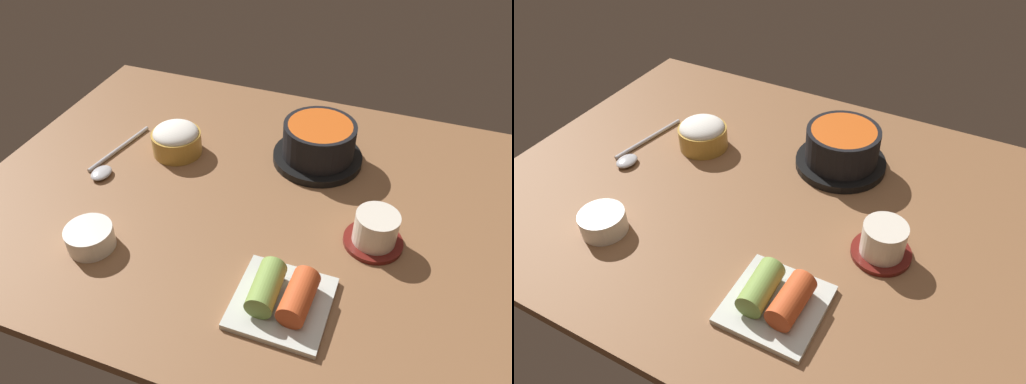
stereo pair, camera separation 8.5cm
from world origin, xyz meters
The scene contains 7 objects.
dining_table centered at (0.00, 0.00, 1.00)cm, with size 100.00×76.00×2.00cm, color brown.
stone_pot centered at (8.84, 14.68, 6.04)cm, with size 17.62×17.62×8.31cm.
rice_bowl centered at (-18.56, 7.65, 5.15)cm, with size 9.94×9.94×6.26cm.
tea_cup_with_saucer centered at (23.24, -4.21, 4.93)cm, with size 9.72×9.72×6.18cm.
kimchi_plate centered at (13.00, -21.08, 4.00)cm, with size 13.75×13.75×5.07cm.
side_bowl_near centered at (-19.64, -20.61, 4.00)cm, with size 7.72×7.72×3.75cm.
spoon centered at (-29.13, -1.51, 2.61)cm, with size 5.19×19.61×1.35cm.
Camera 2 is at (32.12, -59.13, 60.30)cm, focal length 34.09 mm.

